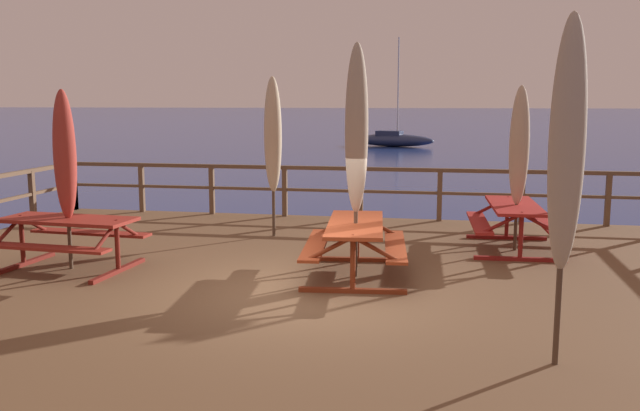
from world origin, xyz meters
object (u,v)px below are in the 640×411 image
patio_umbrella_short_front (519,147)px  sailboat_distant (393,139)px  picnic_table_back_right (514,216)px  patio_umbrella_tall_mid_right (65,156)px  patio_umbrella_tall_mid_left (567,146)px  patio_umbrella_short_mid (273,136)px  patio_umbrella_tall_front (357,130)px  picnic_table_mid_left (355,237)px  picnic_table_mid_centre (68,232)px

patio_umbrella_short_front → sailboat_distant: sailboat_distant is taller
picnic_table_back_right → patio_umbrella_tall_mid_right: patio_umbrella_tall_mid_right is taller
patio_umbrella_tall_mid_left → patio_umbrella_short_mid: (-4.11, 5.48, -0.22)m
patio_umbrella_tall_mid_left → patio_umbrella_short_front: bearing=88.6°
patio_umbrella_tall_front → patio_umbrella_short_mid: bearing=125.2°
picnic_table_mid_left → patio_umbrella_short_mid: 3.41m
patio_umbrella_tall_front → patio_umbrella_short_mid: patio_umbrella_tall_front is taller
patio_umbrella_tall_front → sailboat_distant: bearing=93.5°
picnic_table_mid_centre → sailboat_distant: sailboat_distant is taller
patio_umbrella_short_mid → sailboat_distant: bearing=90.9°
patio_umbrella_tall_front → patio_umbrella_tall_mid_right: 4.23m
patio_umbrella_tall_mid_left → patio_umbrella_tall_front: bearing=128.4°
picnic_table_back_right → patio_umbrella_tall_front: bearing=-136.7°
picnic_table_mid_left → picnic_table_back_right: bearing=42.7°
sailboat_distant → patio_umbrella_tall_front: bearing=-86.5°
patio_umbrella_short_mid → sailboat_distant: 37.43m
patio_umbrella_tall_mid_left → sailboat_distant: bearing=96.3°
patio_umbrella_tall_mid_right → sailboat_distant: (1.77, 40.29, -1.98)m
picnic_table_back_right → patio_umbrella_tall_mid_left: patio_umbrella_tall_mid_left is taller
patio_umbrella_short_mid → picnic_table_back_right: bearing=-5.3°
picnic_table_mid_left → picnic_table_back_right: same height
picnic_table_mid_centre → patio_umbrella_tall_mid_right: size_ratio=0.78×
patio_umbrella_short_front → sailboat_distant: size_ratio=0.35×
patio_umbrella_short_front → patio_umbrella_short_mid: 4.26m
patio_umbrella_short_mid → picnic_table_mid_centre: bearing=-128.5°
picnic_table_mid_centre → patio_umbrella_short_mid: patio_umbrella_short_mid is taller
patio_umbrella_short_front → patio_umbrella_tall_mid_left: (-0.12, -5.03, 0.33)m
patio_umbrella_tall_mid_left → patio_umbrella_tall_mid_right: bearing=158.4°
patio_umbrella_short_front → picnic_table_mid_centre: bearing=-159.2°
picnic_table_mid_left → patio_umbrella_tall_front: patio_umbrella_tall_front is taller
patio_umbrella_short_front → patio_umbrella_tall_mid_left: size_ratio=0.84×
patio_umbrella_tall_mid_right → patio_umbrella_tall_front: bearing=4.2°
picnic_table_back_right → patio_umbrella_tall_mid_right: 7.12m
picnic_table_mid_centre → patio_umbrella_tall_mid_left: bearing=-21.3°
picnic_table_mid_left → picnic_table_back_right: (2.37, 2.18, -0.00)m
picnic_table_mid_left → patio_umbrella_tall_front: bearing=-75.9°
patio_umbrella_tall_mid_right → patio_umbrella_short_mid: (2.35, 2.92, 0.17)m
picnic_table_mid_centre → sailboat_distant: 40.37m
patio_umbrella_short_front → patio_umbrella_tall_mid_right: (-6.59, -2.47, -0.05)m
patio_umbrella_tall_mid_left → picnic_table_back_right: bearing=89.0°
picnic_table_back_right → patio_umbrella_tall_front: 3.57m
picnic_table_back_right → patio_umbrella_short_front: size_ratio=0.77×
picnic_table_mid_centre → patio_umbrella_tall_mid_right: (-0.00, 0.03, 1.11)m
patio_umbrella_short_front → sailboat_distant: 38.17m
patio_umbrella_short_front → patio_umbrella_tall_mid_left: patio_umbrella_tall_mid_left is taller
patio_umbrella_tall_mid_left → picnic_table_mid_left: bearing=128.1°
picnic_table_back_right → picnic_table_mid_centre: size_ratio=1.02×
patio_umbrella_tall_front → sailboat_distant: (-2.43, 39.98, -2.37)m
sailboat_distant → patio_umbrella_tall_mid_left: bearing=-83.7°
picnic_table_back_right → sailboat_distant: (-4.79, 37.76, -0.87)m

